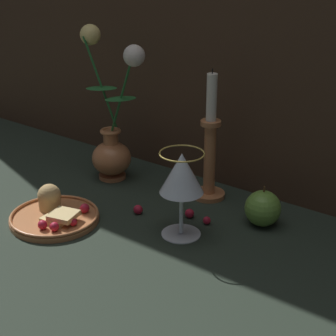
{
  "coord_description": "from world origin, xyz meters",
  "views": [
    {
      "loc": [
        0.64,
        -0.75,
        0.54
      ],
      "look_at": [
        0.02,
        0.07,
        0.1
      ],
      "focal_mm": 60.0,
      "sensor_mm": 36.0,
      "label": 1
    }
  ],
  "objects": [
    {
      "name": "plate_with_pastries",
      "position": [
        -0.14,
        -0.1,
        0.02
      ],
      "size": [
        0.18,
        0.18,
        0.06
      ],
      "color": "#B77042",
      "rests_on": "ground_plane"
    },
    {
      "name": "candlestick",
      "position": [
        0.05,
        0.18,
        0.1
      ],
      "size": [
        0.07,
        0.07,
        0.28
      ],
      "color": "#B77042",
      "rests_on": "ground_plane"
    },
    {
      "name": "berry_front_center",
      "position": [
        0.11,
        0.07,
        0.01
      ],
      "size": [
        0.02,
        0.02,
        0.02
      ],
      "primitive_type": "sphere",
      "color": "#AD192D",
      "rests_on": "ground_plane"
    },
    {
      "name": "wine_glass",
      "position": [
        0.1,
        0.01,
        0.12
      ],
      "size": [
        0.08,
        0.08,
        0.17
      ],
      "color": "silver",
      "rests_on": "ground_plane"
    },
    {
      "name": "ground_plane",
      "position": [
        0.0,
        0.0,
        0.0
      ],
      "size": [
        2.4,
        2.4,
        0.0
      ],
      "primitive_type": "plane",
      "color": "#232D23",
      "rests_on": "ground"
    },
    {
      "name": "apple_beside_vase",
      "position": [
        0.2,
        0.14,
        0.04
      ],
      "size": [
        0.07,
        0.07,
        0.08
      ],
      "color": "#669938",
      "rests_on": "ground_plane"
    },
    {
      "name": "vase",
      "position": [
        -0.19,
        0.13,
        0.11
      ],
      "size": [
        0.19,
        0.09,
        0.34
      ],
      "color": "#B77042",
      "rests_on": "ground_plane"
    },
    {
      "name": "berry_by_glass_stem",
      "position": [
        -0.02,
        0.02,
        0.01
      ],
      "size": [
        0.02,
        0.02,
        0.02
      ],
      "primitive_type": "sphere",
      "color": "#AD192D",
      "rests_on": "ground_plane"
    },
    {
      "name": "berry_near_plate",
      "position": [
        0.07,
        0.07,
        0.01
      ],
      "size": [
        0.02,
        0.02,
        0.02
      ],
      "primitive_type": "sphere",
      "color": "#AD192D",
      "rests_on": "ground_plane"
    }
  ]
}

